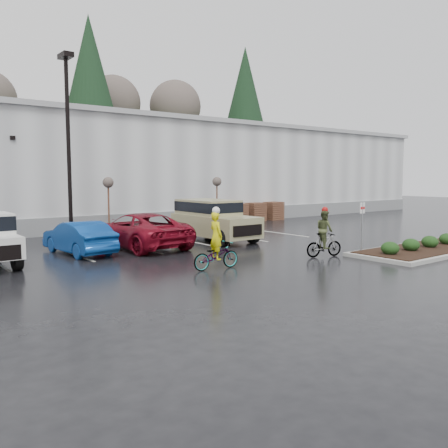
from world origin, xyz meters
TOP-DOWN VIEW (x-y plane):
  - ground at (0.00, 0.00)m, footprint 120.00×120.00m
  - warehouse at (0.00, 21.99)m, footprint 60.50×15.50m
  - lamppost at (-4.00, 12.00)m, footprint 0.50×1.00m
  - sapling_mid at (-1.50, 13.00)m, footprint 0.60×0.60m
  - sapling_east at (6.00, 13.00)m, footprint 0.60×0.60m
  - pallet_stack_a at (8.50, 14.00)m, footprint 1.20×1.20m
  - pallet_stack_b at (10.20, 14.00)m, footprint 1.20×1.20m
  - pallet_stack_c at (12.00, 14.00)m, footprint 1.20×1.20m
  - curb_island at (7.00, -1.00)m, footprint 8.00×3.00m
  - mulch_bed at (7.00, -1.00)m, footprint 7.60×2.60m
  - shrub_a at (4.00, -1.00)m, footprint 0.70×0.70m
  - shrub_b at (5.50, -1.00)m, footprint 0.70×0.70m
  - shrub_c at (7.00, -1.00)m, footprint 0.70×0.70m
  - shrub_d at (8.50, -1.00)m, footprint 0.70×0.70m
  - fire_lane_sign at (3.80, 0.20)m, footprint 0.30×0.05m
  - car_blue at (-5.26, 7.65)m, footprint 1.80×4.31m
  - car_red at (-2.46, 7.65)m, footprint 2.88×5.84m
  - suv_tan at (1.66, 7.41)m, footprint 2.20×5.10m
  - cyclist_hivis at (-2.71, 1.50)m, footprint 1.84×0.75m
  - cyclist_olive at (2.25, 0.86)m, footprint 1.62×0.87m

SIDE VIEW (x-z plane):
  - ground at x=0.00m, z-range 0.00..0.00m
  - curb_island at x=7.00m, z-range 0.00..0.15m
  - mulch_bed at x=7.00m, z-range 0.15..0.19m
  - shrub_a at x=4.00m, z-range 0.15..0.67m
  - shrub_b at x=5.50m, z-range 0.15..0.67m
  - shrub_c at x=7.00m, z-range 0.15..0.67m
  - shrub_d at x=8.50m, z-range 0.15..0.67m
  - pallet_stack_a at x=8.50m, z-range 0.00..1.35m
  - pallet_stack_b at x=10.20m, z-range 0.00..1.35m
  - pallet_stack_c at x=12.00m, z-range 0.00..1.35m
  - cyclist_hivis at x=-2.71m, z-range -0.41..1.78m
  - car_blue at x=-5.26m, z-range 0.00..1.39m
  - cyclist_olive at x=2.25m, z-range -0.26..1.77m
  - car_red at x=-2.46m, z-range 0.00..1.59m
  - suv_tan at x=1.66m, z-range 0.00..2.06m
  - fire_lane_sign at x=3.80m, z-range 0.31..2.51m
  - sapling_mid at x=-1.50m, z-range 1.13..4.33m
  - sapling_east at x=6.00m, z-range 1.13..4.33m
  - warehouse at x=0.00m, z-range 0.05..7.25m
  - lamppost at x=-4.00m, z-range 1.07..10.30m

